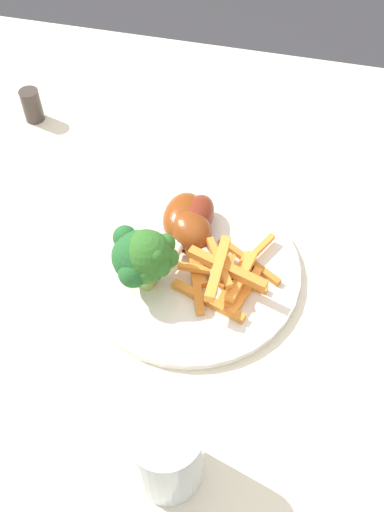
{
  "coord_description": "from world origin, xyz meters",
  "views": [
    {
      "loc": [
        -0.1,
        0.46,
        1.32
      ],
      "look_at": [
        -0.0,
        0.06,
        0.78
      ],
      "focal_mm": 39.2,
      "sensor_mm": 36.0,
      "label": 1
    }
  ],
  "objects_px": {
    "broccoli_floret_middle": "(145,264)",
    "chicken_drumstick_near": "(183,219)",
    "dinner_plate": "(192,269)",
    "dining_table": "(200,276)",
    "broccoli_floret_back": "(149,257)",
    "water_glass": "(167,453)",
    "carrot_fries_pile": "(225,276)",
    "chicken_drumstick_extra": "(192,232)",
    "pepper_shaker": "(32,105)",
    "broccoli_floret_front": "(138,258)",
    "chicken_drumstick_far": "(192,223)"
  },
  "relations": [
    {
      "from": "chicken_drumstick_near",
      "to": "water_glass",
      "type": "height_order",
      "value": "water_glass"
    },
    {
      "from": "dinner_plate",
      "to": "dining_table",
      "type": "bearing_deg",
      "value": -87.87
    },
    {
      "from": "chicken_drumstick_near",
      "to": "broccoli_floret_middle",
      "type": "bearing_deg",
      "value": 77.99
    },
    {
      "from": "broccoli_floret_middle",
      "to": "water_glass",
      "type": "height_order",
      "value": "water_glass"
    },
    {
      "from": "broccoli_floret_middle",
      "to": "carrot_fries_pile",
      "type": "xyz_separation_m",
      "value": [
        -0.09,
        -0.03,
        -0.03
      ]
    },
    {
      "from": "broccoli_floret_back",
      "to": "chicken_drumstick_extra",
      "type": "relative_size",
      "value": 0.76
    },
    {
      "from": "dining_table",
      "to": "broccoli_floret_back",
      "type": "relative_size",
      "value": 15.59
    },
    {
      "from": "chicken_drumstick_extra",
      "to": "dining_table",
      "type": "bearing_deg",
      "value": -107.08
    },
    {
      "from": "chicken_drumstick_far",
      "to": "pepper_shaker",
      "type": "relative_size",
      "value": 2.6
    },
    {
      "from": "carrot_fries_pile",
      "to": "water_glass",
      "type": "relative_size",
      "value": 1.23
    },
    {
      "from": "water_glass",
      "to": "pepper_shaker",
      "type": "relative_size",
      "value": 2.1
    },
    {
      "from": "chicken_drumstick_far",
      "to": "carrot_fries_pile",
      "type": "bearing_deg",
      "value": 130.66
    },
    {
      "from": "dinner_plate",
      "to": "broccoli_floret_front",
      "type": "relative_size",
      "value": 3.5
    },
    {
      "from": "chicken_drumstick_extra",
      "to": "water_glass",
      "type": "relative_size",
      "value": 1.0
    },
    {
      "from": "broccoli_floret_back",
      "to": "broccoli_floret_front",
      "type": "bearing_deg",
      "value": 10.34
    },
    {
      "from": "broccoli_floret_middle",
      "to": "dinner_plate",
      "type": "bearing_deg",
      "value": -137.29
    },
    {
      "from": "broccoli_floret_back",
      "to": "water_glass",
      "type": "relative_size",
      "value": 0.76
    },
    {
      "from": "broccoli_floret_front",
      "to": "chicken_drumstick_extra",
      "type": "height_order",
      "value": "broccoli_floret_front"
    },
    {
      "from": "carrot_fries_pile",
      "to": "broccoli_floret_back",
      "type": "bearing_deg",
      "value": 13.25
    },
    {
      "from": "broccoli_floret_front",
      "to": "water_glass",
      "type": "relative_size",
      "value": 0.72
    },
    {
      "from": "pepper_shaker",
      "to": "chicken_drumstick_extra",
      "type": "bearing_deg",
      "value": 147.12
    },
    {
      "from": "chicken_drumstick_far",
      "to": "pepper_shaker",
      "type": "xyz_separation_m",
      "value": [
        0.3,
        -0.18,
        -0.01
      ]
    },
    {
      "from": "dining_table",
      "to": "water_glass",
      "type": "height_order",
      "value": "water_glass"
    },
    {
      "from": "broccoli_floret_back",
      "to": "pepper_shaker",
      "type": "bearing_deg",
      "value": -44.71
    },
    {
      "from": "dining_table",
      "to": "dinner_plate",
      "type": "xyz_separation_m",
      "value": [
        -0.0,
        0.06,
        0.1
      ]
    },
    {
      "from": "broccoli_floret_back",
      "to": "chicken_drumstick_near",
      "type": "distance_m",
      "value": 0.1
    },
    {
      "from": "broccoli_floret_middle",
      "to": "chicken_drumstick_extra",
      "type": "xyz_separation_m",
      "value": [
        -0.04,
        -0.08,
        -0.02
      ]
    },
    {
      "from": "broccoli_floret_back",
      "to": "chicken_drumstick_near",
      "type": "xyz_separation_m",
      "value": [
        -0.02,
        -0.09,
        -0.03
      ]
    },
    {
      "from": "dining_table",
      "to": "chicken_drumstick_extra",
      "type": "distance_m",
      "value": 0.13
    },
    {
      "from": "broccoli_floret_back",
      "to": "carrot_fries_pile",
      "type": "bearing_deg",
      "value": -166.75
    },
    {
      "from": "dinner_plate",
      "to": "chicken_drumstick_far",
      "type": "xyz_separation_m",
      "value": [
        0.01,
        -0.05,
        0.03
      ]
    },
    {
      "from": "dining_table",
      "to": "carrot_fries_pile",
      "type": "distance_m",
      "value": 0.15
    },
    {
      "from": "broccoli_floret_front",
      "to": "broccoli_floret_middle",
      "type": "relative_size",
      "value": 1.14
    },
    {
      "from": "broccoli_floret_front",
      "to": "broccoli_floret_back",
      "type": "height_order",
      "value": "broccoli_floret_back"
    },
    {
      "from": "dining_table",
      "to": "chicken_drumstick_far",
      "type": "height_order",
      "value": "chicken_drumstick_far"
    },
    {
      "from": "dining_table",
      "to": "pepper_shaker",
      "type": "height_order",
      "value": "pepper_shaker"
    },
    {
      "from": "dinner_plate",
      "to": "broccoli_floret_middle",
      "type": "distance_m",
      "value": 0.08
    },
    {
      "from": "broccoli_floret_middle",
      "to": "dining_table",
      "type": "bearing_deg",
      "value": -113.39
    },
    {
      "from": "chicken_drumstick_far",
      "to": "chicken_drumstick_extra",
      "type": "relative_size",
      "value": 1.24
    },
    {
      "from": "water_glass",
      "to": "broccoli_floret_middle",
      "type": "bearing_deg",
      "value": -67.95
    },
    {
      "from": "dining_table",
      "to": "pepper_shaker",
      "type": "xyz_separation_m",
      "value": [
        0.31,
        -0.17,
        0.12
      ]
    },
    {
      "from": "water_glass",
      "to": "pepper_shaker",
      "type": "distance_m",
      "value": 0.59
    },
    {
      "from": "broccoli_floret_back",
      "to": "chicken_drumstick_far",
      "type": "relative_size",
      "value": 0.61
    },
    {
      "from": "chicken_drumstick_near",
      "to": "carrot_fries_pile",
      "type": "bearing_deg",
      "value": 134.79
    },
    {
      "from": "chicken_drumstick_extra",
      "to": "pepper_shaker",
      "type": "height_order",
      "value": "chicken_drumstick_extra"
    },
    {
      "from": "broccoli_floret_middle",
      "to": "chicken_drumstick_near",
      "type": "relative_size",
      "value": 0.53
    },
    {
      "from": "carrot_fries_pile",
      "to": "water_glass",
      "type": "height_order",
      "value": "water_glass"
    },
    {
      "from": "dinner_plate",
      "to": "pepper_shaker",
      "type": "distance_m",
      "value": 0.39
    },
    {
      "from": "dinner_plate",
      "to": "water_glass",
      "type": "xyz_separation_m",
      "value": [
        -0.04,
        0.24,
        0.05
      ]
    },
    {
      "from": "chicken_drumstick_far",
      "to": "chicken_drumstick_near",
      "type": "bearing_deg",
      "value": -16.06
    }
  ]
}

